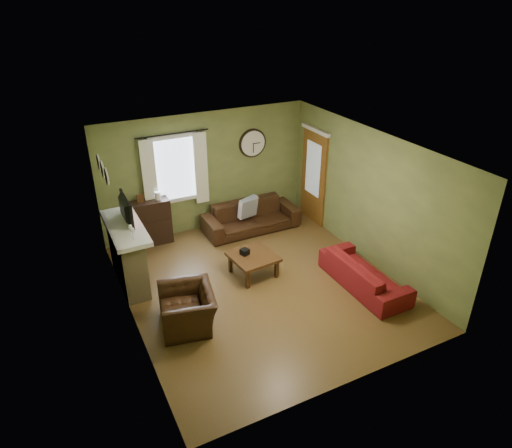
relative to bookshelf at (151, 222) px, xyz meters
name	(u,v)px	position (x,y,z in m)	size (l,w,h in m)	color
floor	(261,285)	(1.35, -2.41, -0.49)	(4.60, 5.20, 0.00)	brown
ceiling	(262,148)	(1.35, -2.41, 2.11)	(4.60, 5.20, 0.00)	white
wall_left	(125,254)	(-0.95, -2.41, 0.81)	(0.00, 5.20, 2.60)	olive
wall_right	(369,197)	(3.65, -2.41, 0.81)	(0.00, 5.20, 2.60)	olive
wall_back	(206,172)	(1.35, 0.19, 0.81)	(4.60, 0.00, 2.60)	olive
wall_front	(356,308)	(1.35, -5.01, 0.81)	(4.60, 0.00, 2.60)	olive
fireplace	(128,257)	(-0.75, -1.26, 0.06)	(0.40, 1.40, 1.10)	tan
firebox	(140,266)	(-0.56, -1.26, -0.19)	(0.04, 0.60, 0.55)	black
mantel	(125,227)	(-0.72, -1.26, 0.65)	(0.58, 1.60, 0.08)	white
tv	(123,213)	(-0.70, -1.11, 0.87)	(0.60, 0.08, 0.35)	black
tv_screen	(127,209)	(-0.62, -1.11, 0.92)	(0.02, 0.62, 0.36)	#994C3F
medallion_left	(107,176)	(-0.93, -1.61, 1.76)	(0.28, 0.28, 0.03)	white
medallion_mid	(102,169)	(-0.93, -1.26, 1.76)	(0.28, 0.28, 0.03)	white
medallion_right	(99,162)	(-0.93, -0.91, 1.76)	(0.28, 0.28, 0.03)	white
window_pane	(174,169)	(0.65, 0.17, 1.01)	(1.00, 0.02, 1.30)	silver
curtain_rod	(173,134)	(0.65, 0.07, 1.78)	(0.03, 0.03, 1.50)	black
curtain_left	(149,177)	(0.10, 0.07, 0.96)	(0.28, 0.04, 1.55)	white
curtain_right	(201,169)	(1.20, 0.07, 0.96)	(0.28, 0.04, 1.55)	white
wall_clock	(253,143)	(2.45, 0.14, 1.31)	(0.64, 0.06, 0.64)	white
door	(314,177)	(3.62, -0.56, 0.56)	(0.05, 0.90, 2.10)	brown
bookshelf	(151,222)	(0.00, 0.00, 0.00)	(0.82, 0.35, 0.97)	black
book	(145,197)	(0.01, 0.28, 0.47)	(0.16, 0.21, 0.02)	#432913
sofa_brown	(251,217)	(2.14, -0.38, -0.18)	(2.11, 0.83, 0.62)	black
pillow_left	(248,208)	(2.06, -0.39, 0.06)	(0.44, 0.13, 0.44)	gray
pillow_right	(248,207)	(2.09, -0.35, 0.06)	(0.44, 0.13, 0.44)	gray
sofa_red	(364,273)	(3.00, -3.26, -0.21)	(1.86, 0.73, 0.54)	maroon
armchair	(188,309)	(-0.19, -2.85, -0.17)	(0.96, 0.84, 0.62)	black
coffee_table	(253,265)	(1.38, -2.03, -0.28)	(0.79, 0.79, 0.42)	#432913
tissue_box	(245,255)	(1.26, -1.93, -0.09)	(0.14, 0.14, 0.11)	black
wine_glass_a	(133,234)	(-0.70, -1.83, 0.80)	(0.08, 0.08, 0.22)	white
wine_glass_b	(131,230)	(-0.70, -1.67, 0.79)	(0.07, 0.07, 0.20)	white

